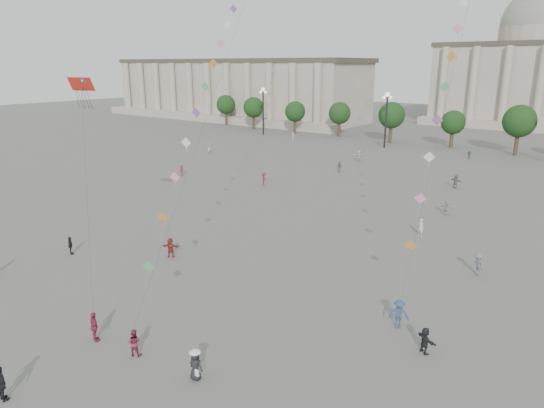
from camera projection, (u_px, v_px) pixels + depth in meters
The scene contains 26 objects.
ground at pixel (147, 310), 32.18m from camera, with size 360.00×360.00×0.00m, color #5B5856.
hall_west at pixel (234, 89), 145.21m from camera, with size 84.00×26.22×17.20m.
hall_central at pixel (536, 70), 127.23m from camera, with size 48.30×34.30×35.50m.
tree_row at pixel (479, 122), 90.44m from camera, with size 137.12×5.12×8.00m.
lamp_post_far_west at pixel (263, 102), 109.83m from camera, with size 2.00×0.90×10.65m.
lamp_post_mid_west at pixel (387, 110), 92.46m from camera, with size 2.00×0.90×10.65m.
person_crowd_0 at pixel (469, 155), 83.18m from camera, with size 0.87×0.36×1.48m, color #345876.
person_crowd_1 at pixel (209, 149), 87.58m from camera, with size 0.93×0.72×1.91m, color white.
person_crowd_2 at pixel (182, 170), 70.55m from camera, with size 1.06×0.61×1.64m, color maroon.
person_crowd_3 at pixel (425, 340), 27.23m from camera, with size 1.45×0.46×1.57m, color black.
person_crowd_4 at pixel (359, 156), 81.12m from camera, with size 1.76×0.56×1.89m, color silver.
person_crowd_6 at pixel (478, 264), 37.23m from camera, with size 1.18×0.68×1.83m, color slate.
person_crowd_7 at pixel (447, 208), 52.30m from camera, with size 1.48×0.47×1.59m, color #ADADA9.
person_crowd_10 at pixel (293, 136), 103.57m from camera, with size 0.64×0.42×1.76m, color silver.
person_crowd_12 at pixel (456, 181), 63.52m from camera, with size 1.76×0.56×1.89m, color slate.
person_crowd_13 at pixel (421, 227), 45.76m from camera, with size 0.64×0.42×1.76m, color silver.
person_crowd_16 at pixel (339, 167), 73.13m from camera, with size 0.96×0.40×1.64m, color slate.
person_crowd_17 at pixel (264, 179), 64.87m from camera, with size 1.21×0.69×1.87m, color maroon.
tourist_0 at pixel (94, 327), 28.38m from camera, with size 1.08×0.45×1.85m, color #96293F.
tourist_1 at pixel (70, 246), 41.44m from camera, with size 0.93×0.39×1.59m, color black.
tourist_2 at pixel (171, 248), 40.82m from camera, with size 1.59×0.51×1.71m, color maroon.
tourist_4 at pixel (1, 384), 23.31m from camera, with size 1.10×0.46×1.87m, color black.
kite_flyer_0 at pixel (134, 342), 27.02m from camera, with size 0.77×0.60×1.59m, color maroon.
kite_flyer_1 at pixel (399, 314), 29.79m from camera, with size 1.22×0.70×1.89m, color navy.
hat_person at pixel (195, 365), 24.93m from camera, with size 0.82×0.60×1.69m.
dragon_kite at pixel (82, 95), 37.09m from camera, with size 6.68×4.40×18.51m.
Camera 1 is at (24.09, -18.07, 15.74)m, focal length 32.00 mm.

